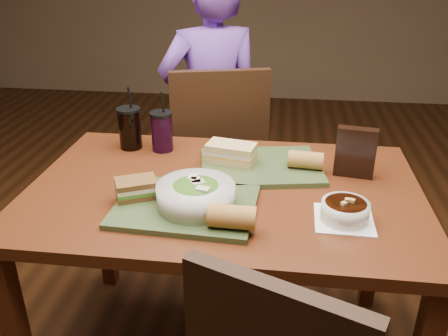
% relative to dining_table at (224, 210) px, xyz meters
% --- Properties ---
extents(dining_table, '(1.30, 0.85, 0.75)m').
position_rel_dining_table_xyz_m(dining_table, '(0.00, 0.00, 0.00)').
color(dining_table, '#4F230F').
rests_on(dining_table, ground).
extents(chair_far, '(0.53, 0.53, 1.00)m').
position_rel_dining_table_xyz_m(chair_far, '(-0.09, 0.67, -0.10)').
color(chair_far, black).
rests_on(chair_far, ground).
extents(diner, '(0.61, 0.51, 1.42)m').
position_rel_dining_table_xyz_m(diner, '(-0.17, 0.86, 0.05)').
color(diner, '#67399E').
rests_on(diner, ground).
extents(tray_near, '(0.44, 0.34, 0.02)m').
position_rel_dining_table_xyz_m(tray_near, '(-0.10, -0.16, 0.10)').
color(tray_near, '#374825').
rests_on(tray_near, dining_table).
extents(tray_far, '(0.47, 0.39, 0.02)m').
position_rel_dining_table_xyz_m(tray_far, '(0.11, 0.16, 0.10)').
color(tray_far, '#374825').
rests_on(tray_far, dining_table).
extents(salad_bowl, '(0.24, 0.24, 0.08)m').
position_rel_dining_table_xyz_m(salad_bowl, '(-0.06, -0.16, 0.15)').
color(salad_bowl, silver).
rests_on(salad_bowl, tray_near).
extents(soup_bowl, '(0.17, 0.17, 0.07)m').
position_rel_dining_table_xyz_m(soup_bowl, '(0.38, -0.16, 0.12)').
color(soup_bowl, white).
rests_on(soup_bowl, dining_table).
extents(sandwich_near, '(0.15, 0.13, 0.06)m').
position_rel_dining_table_xyz_m(sandwich_near, '(-0.26, -0.13, 0.14)').
color(sandwich_near, '#593819').
rests_on(sandwich_near, tray_near).
extents(sandwich_far, '(0.19, 0.13, 0.07)m').
position_rel_dining_table_xyz_m(sandwich_far, '(0.00, 0.17, 0.14)').
color(sandwich_far, tan).
rests_on(sandwich_far, tray_far).
extents(baguette_near, '(0.13, 0.07, 0.07)m').
position_rel_dining_table_xyz_m(baguette_near, '(0.06, -0.27, 0.14)').
color(baguette_near, '#AD7533').
rests_on(baguette_near, tray_near).
extents(baguette_far, '(0.13, 0.07, 0.06)m').
position_rel_dining_table_xyz_m(baguette_far, '(0.27, 0.15, 0.14)').
color(baguette_far, '#AD7533').
rests_on(baguette_far, tray_far).
extents(cup_cola, '(0.09, 0.09, 0.25)m').
position_rel_dining_table_xyz_m(cup_cola, '(-0.41, 0.29, 0.17)').
color(cup_cola, black).
rests_on(cup_cola, dining_table).
extents(cup_berry, '(0.09, 0.09, 0.24)m').
position_rel_dining_table_xyz_m(cup_berry, '(-0.28, 0.28, 0.17)').
color(cup_berry, black).
rests_on(cup_berry, dining_table).
extents(chip_bag, '(0.14, 0.06, 0.18)m').
position_rel_dining_table_xyz_m(chip_bag, '(0.43, 0.14, 0.18)').
color(chip_bag, black).
rests_on(chip_bag, dining_table).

